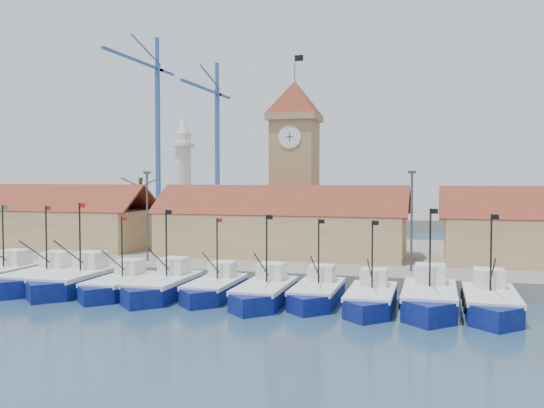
% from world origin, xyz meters
% --- Properties ---
extents(ground, '(400.00, 400.00, 0.00)m').
position_xyz_m(ground, '(0.00, 0.00, 0.00)').
color(ground, navy).
rests_on(ground, ground).
extents(quay, '(140.00, 32.00, 1.50)m').
position_xyz_m(quay, '(0.00, 24.00, 0.75)').
color(quay, gray).
rests_on(quay, ground).
extents(terminal, '(240.00, 80.00, 2.00)m').
position_xyz_m(terminal, '(0.00, 110.00, 1.00)').
color(terminal, gray).
rests_on(terminal, ground).
extents(boat_1, '(3.77, 10.33, 7.82)m').
position_xyz_m(boat_1, '(-17.81, 2.74, 0.81)').
color(boat_1, '#0C115E').
rests_on(boat_1, ground).
extents(boat_2, '(3.92, 10.75, 8.13)m').
position_xyz_m(boat_2, '(-14.18, 2.40, 0.84)').
color(boat_2, '#0C115E').
rests_on(boat_2, ground).
extents(boat_3, '(3.37, 9.23, 6.98)m').
position_xyz_m(boat_3, '(-9.75, 1.97, 0.72)').
color(boat_3, '#0C115E').
rests_on(boat_3, ground).
extents(boat_4, '(3.69, 10.10, 7.65)m').
position_xyz_m(boat_4, '(-5.72, 2.09, 0.79)').
color(boat_4, '#0C115E').
rests_on(boat_4, ground).
extents(boat_5, '(3.35, 9.18, 6.94)m').
position_xyz_m(boat_5, '(-1.46, 2.88, 0.72)').
color(boat_5, '#0C115E').
rests_on(boat_5, ground).
extents(boat_6, '(3.56, 9.76, 7.38)m').
position_xyz_m(boat_6, '(3.11, 1.81, 0.76)').
color(boat_6, '#0C115E').
rests_on(boat_6, ground).
extents(boat_7, '(3.38, 9.26, 7.01)m').
position_xyz_m(boat_7, '(7.12, 2.91, 0.72)').
color(boat_7, '#0C115E').
rests_on(boat_7, ground).
extents(boat_8, '(3.41, 9.33, 7.06)m').
position_xyz_m(boat_8, '(11.45, 1.84, 0.73)').
color(boat_8, '#0C115E').
rests_on(boat_8, ground).
extents(boat_9, '(3.89, 10.64, 8.05)m').
position_xyz_m(boat_9, '(15.70, 2.42, 0.83)').
color(boat_9, '#0C115E').
rests_on(boat_9, ground).
extents(boat_10, '(3.71, 10.16, 7.69)m').
position_xyz_m(boat_10, '(20.01, 2.26, 0.79)').
color(boat_10, '#0C115E').
rests_on(boat_10, ground).
extents(hall_left, '(31.20, 10.13, 7.61)m').
position_xyz_m(hall_left, '(-32.00, 20.00, 3.99)').
color(hall_left, tan).
rests_on(hall_left, quay).
extents(hall_center, '(27.04, 10.13, 7.61)m').
position_xyz_m(hall_center, '(0.00, 20.00, 3.99)').
color(hall_center, tan).
rests_on(hall_center, quay).
extents(clock_tower, '(5.80, 5.80, 22.70)m').
position_xyz_m(clock_tower, '(0.00, 26.00, 11.96)').
color(clock_tower, tan).
rests_on(clock_tower, quay).
extents(minaret, '(3.00, 3.00, 16.30)m').
position_xyz_m(minaret, '(-15.00, 28.00, 9.73)').
color(minaret, silver).
rests_on(minaret, quay).
extents(palm_tree, '(5.60, 5.03, 8.39)m').
position_xyz_m(palm_tree, '(-20.00, 26.00, 6.25)').
color(palm_tree, brown).
rests_on(palm_tree, quay).
extents(lamp_posts, '(80.70, 0.25, 9.03)m').
position_xyz_m(lamp_posts, '(0.50, 12.00, 6.48)').
color(lamp_posts, '#3F3F44').
rests_on(lamp_posts, quay).
extents(crane_blue_far, '(1.00, 36.89, 44.13)m').
position_xyz_m(crane_blue_far, '(-54.31, 100.03, 26.84)').
color(crane_blue_far, '#305194').
rests_on(crane_blue_far, terminal).
extents(crane_blue_near, '(1.00, 33.31, 37.97)m').
position_xyz_m(crane_blue_near, '(-40.01, 106.37, 23.11)').
color(crane_blue_near, '#305194').
rests_on(crane_blue_near, terminal).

